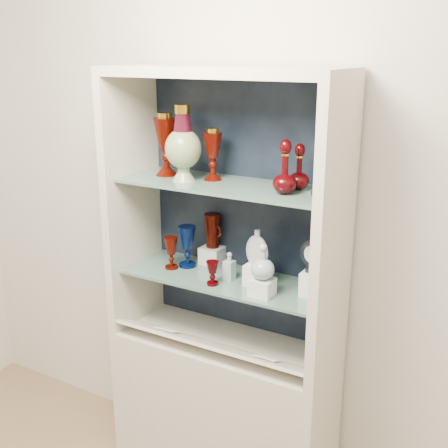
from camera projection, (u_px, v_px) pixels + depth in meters
The scene contains 29 objects.
wall_back at pixel (248, 190), 2.51m from camera, with size 3.50×0.02×2.80m, color beige.
cabinet_base at pixel (224, 412), 2.63m from camera, with size 1.00×0.40×0.75m, color beige.
cabinet_back_panel at pixel (245, 208), 2.51m from camera, with size 0.98×0.02×1.15m, color black.
cabinet_side_left at pixel (133, 204), 2.58m from camera, with size 0.04×0.40×1.15m, color beige.
cabinet_side_right at pixel (334, 236), 2.13m from camera, with size 0.04×0.40×1.15m, color beige.
cabinet_top_cap at pixel (224, 72), 2.18m from camera, with size 1.00×0.40×0.04m, color beige.
shelf_lower at pixel (226, 279), 2.45m from camera, with size 0.92×0.34×0.01m, color slate.
shelf_upper at pixel (226, 185), 2.33m from camera, with size 0.92×0.34×0.01m, color slate.
label_ledge at pixel (211, 345), 2.42m from camera, with size 0.92×0.18×0.01m, color beige.
label_card_0 at pixel (168, 330), 2.53m from camera, with size 0.10×0.07×0.00m, color white.
label_card_1 at pixel (267, 358), 2.29m from camera, with size 0.10×0.07×0.00m, color white.
pedestal_lamp_left at pixel (166, 144), 2.45m from camera, with size 0.10×0.10×0.27m, color #410700, non-canonical shape.
pedestal_lamp_right at pixel (213, 154), 2.37m from camera, with size 0.08×0.08×0.22m, color #410700, non-canonical shape.
enamel_urn at pixel (183, 143), 2.34m from camera, with size 0.15×0.15×0.32m, color #0E3F1A, non-canonical shape.
ruby_decanter_a at pixel (285, 164), 2.13m from camera, with size 0.09×0.09×0.24m, color #3B0003, non-canonical shape.
ruby_decanter_b at pixel (299, 165), 2.20m from camera, with size 0.08×0.08×0.20m, color #3B0003, non-canonical shape.
lidded_bowl at pixel (321, 190), 2.05m from camera, with size 0.07×0.07×0.08m, color #3B0003, non-canonical shape.
cobalt_goblet at pixel (187, 246), 2.55m from camera, with size 0.08×0.08×0.19m, color #000D3A, non-canonical shape.
ruby_goblet_tall at pixel (171, 253), 2.53m from camera, with size 0.06×0.06×0.15m, color #410700, non-canonical shape.
ruby_goblet_small at pixel (213, 273), 2.36m from camera, with size 0.05×0.05×0.11m, color #3B0003, non-canonical shape.
riser_ruby_pitcher at pixel (213, 255), 2.61m from camera, with size 0.10×0.10×0.08m, color silver.
ruby_pitcher at pixel (212, 231), 2.57m from camera, with size 0.12×0.08×0.16m, color #410700, non-canonical shape.
clear_square_bottle at pixel (229, 266), 2.41m from camera, with size 0.04×0.04×0.13m, color #94A5AE, non-canonical shape.
riser_flat_flask at pixel (257, 275), 2.36m from camera, with size 0.09×0.09×0.09m, color silver.
flat_flask at pixel (257, 247), 2.33m from camera, with size 0.11×0.05×0.16m, color #B2BDC7, non-canonical shape.
riser_clear_round_decanter at pixel (262, 287), 2.26m from camera, with size 0.09×0.09×0.07m, color silver.
clear_round_decanter at pixel (263, 262), 2.23m from camera, with size 0.10×0.10×0.14m, color #94A5AE, non-canonical shape.
riser_cameo_medallion at pixel (311, 284), 2.26m from camera, with size 0.08×0.08×0.10m, color silver.
cameo_medallion at pixel (313, 256), 2.22m from camera, with size 0.12×0.04×0.14m, color black, non-canonical shape.
Camera 1 is at (1.11, -0.43, 2.00)m, focal length 45.00 mm.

